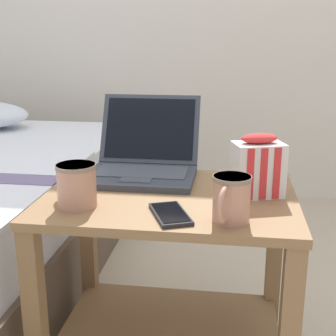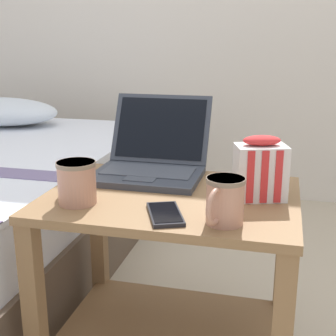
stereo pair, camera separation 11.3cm
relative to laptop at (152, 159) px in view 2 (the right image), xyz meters
The scene contains 6 objects.
bedside_table 0.31m from the laptop, 59.02° to the right, with size 0.64×0.47×0.54m.
laptop is the anchor object (origin of this frame).
mug_front_left 0.41m from the laptop, 52.00° to the right, with size 0.08×0.13×0.10m.
mug_front_right 0.30m from the laptop, 111.14° to the right, with size 0.12×0.12×0.10m.
snack_bag 0.35m from the laptop, 24.03° to the right, with size 0.14×0.11×0.16m.
cell_phone 0.34m from the laptop, 68.93° to the right, with size 0.12×0.16×0.01m.
Camera 2 is at (0.26, -1.10, 0.93)m, focal length 50.00 mm.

